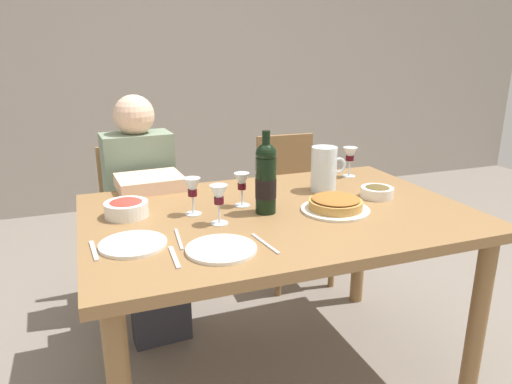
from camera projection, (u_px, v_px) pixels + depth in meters
The scene contains 21 objects.
ground_plane at pixel (276, 372), 2.08m from camera, with size 8.00×8.00×0.00m, color slate.
back_wall at pixel (160, 45), 4.01m from camera, with size 8.00×0.10×2.80m, color #A3998E.
dining_table at pixel (278, 232), 1.89m from camera, with size 1.50×1.00×0.76m.
wine_bottle at pixel (266, 178), 1.80m from camera, with size 0.08×0.08×0.32m.
water_pitcher at pixel (324, 171), 2.10m from camera, with size 0.17×0.12×0.20m.
baked_tart at pixel (335, 204), 1.85m from camera, with size 0.27×0.27×0.06m.
salad_bowl at pixel (126, 208), 1.79m from camera, with size 0.17×0.17×0.07m.
olive_bowl at pixel (377, 191), 2.02m from camera, with size 0.14×0.14×0.05m.
wine_glass_left_diner at pixel (350, 156), 2.32m from camera, with size 0.07×0.07×0.15m.
wine_glass_right_diner at pixel (219, 197), 1.69m from camera, with size 0.07×0.07×0.15m.
wine_glass_centre at pixel (192, 189), 1.79m from camera, with size 0.07×0.07×0.15m.
wine_glass_spare at pixel (242, 183), 1.89m from camera, with size 0.06×0.06×0.14m.
dinner_plate_left_setting at pixel (221, 249), 1.49m from camera, with size 0.23×0.23×0.01m, color white.
dinner_plate_right_setting at pixel (133, 244), 1.53m from camera, with size 0.22×0.22×0.01m, color white.
fork_left_setting at pixel (174, 257), 1.44m from camera, with size 0.16×0.01×0.01m, color silver.
knife_left_setting at pixel (265, 244), 1.54m from camera, with size 0.18×0.01×0.01m, color silver.
knife_right_setting at pixel (179, 239), 1.58m from camera, with size 0.18×0.01×0.01m, color silver.
spoon_right_setting at pixel (94, 251), 1.49m from camera, with size 0.16×0.01×0.01m, color silver.
chair_left at pixel (138, 215), 2.58m from camera, with size 0.43×0.43×0.87m.
diner_left at pixel (145, 207), 2.34m from camera, with size 0.35×0.52×1.16m.
chair_right at pixel (290, 198), 2.86m from camera, with size 0.41×0.41×0.87m.
Camera 1 is at (-0.69, -1.61, 1.38)m, focal length 32.94 mm.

